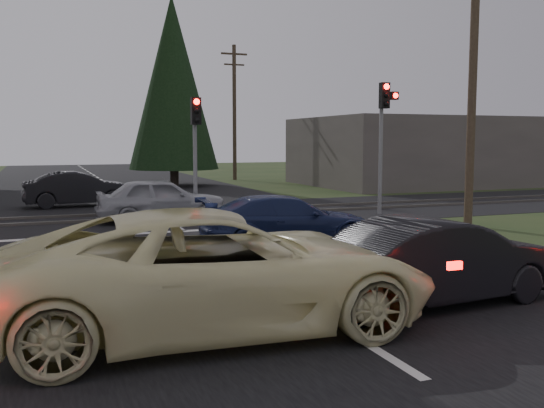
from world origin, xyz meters
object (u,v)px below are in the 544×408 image
blue_sedan (286,221)px  dark_car_far (79,189)px  utility_pole_far (163,121)px  utility_pole_near (473,73)px  dark_hatchback (440,261)px  silver_car (161,200)px  cream_coupe (218,271)px  utility_pole_mid (234,110)px  traffic_signal_center (196,137)px  traffic_signal_right (384,122)px

blue_sedan → dark_car_far: size_ratio=1.04×
utility_pole_far → dark_car_far: (-10.97, -38.62, -4.02)m
utility_pole_far → utility_pole_near: bearing=-90.0°
dark_hatchback → blue_sedan: dark_hatchback is taller
dark_car_far → silver_car: bearing=-161.1°
dark_hatchback → silver_car: (-2.34, 11.77, 0.02)m
utility_pole_near → blue_sedan: utility_pole_near is taller
dark_hatchback → utility_pole_near: bearing=-47.2°
dark_car_far → blue_sedan: bearing=-162.2°
blue_sedan → cream_coupe: bearing=154.2°
dark_hatchback → utility_pole_mid: bearing=-17.0°
utility_pole_near → silver_car: bearing=151.9°
utility_pole_near → utility_pole_mid: bearing=90.0°
utility_pole_far → blue_sedan: (-6.64, -50.21, -4.08)m
cream_coupe → blue_sedan: size_ratio=1.39×
utility_pole_far → silver_car: 45.38m
traffic_signal_center → utility_pole_mid: bearing=68.8°
utility_pole_near → utility_pole_far: bearing=90.0°
dark_hatchback → utility_pole_far: bearing=-11.9°
traffic_signal_right → blue_sedan: traffic_signal_right is taller
traffic_signal_center → utility_pole_mid: 20.82m
cream_coupe → blue_sedan: bearing=-28.2°
utility_pole_far → dark_car_far: bearing=-105.9°
traffic_signal_center → silver_car: (-1.20, -0.04, -2.08)m
traffic_signal_right → dark_car_far: size_ratio=1.09×
traffic_signal_right → utility_pole_far: size_ratio=0.52×
cream_coupe → blue_sedan: (3.52, 5.98, -0.22)m
utility_pole_far → blue_sedan: utility_pole_far is taller
utility_pole_mid → cream_coupe: bearing=-108.0°
cream_coupe → traffic_signal_center: bearing=-10.3°
utility_pole_far → blue_sedan: size_ratio=2.02×
cream_coupe → silver_car: cream_coupe is taller
silver_car → blue_sedan: bearing=-158.7°
cream_coupe → traffic_signal_right: bearing=-38.5°
silver_car → utility_pole_far: bearing=-9.1°
utility_pole_near → cream_coupe: (-10.16, -7.19, -3.86)m
traffic_signal_right → utility_pole_far: (0.95, 45.53, 1.41)m
utility_pole_near → utility_pole_far: 49.00m
traffic_signal_center → dark_car_far: (-3.47, 5.70, -2.10)m
utility_pole_near → silver_car: utility_pole_near is taller
dark_hatchback → blue_sedan: bearing=-2.7°
utility_pole_near → dark_car_far: (-10.97, 10.38, -4.02)m
traffic_signal_center → utility_pole_far: utility_pole_far is taller
traffic_signal_right → utility_pole_mid: (0.95, 20.53, 1.41)m
utility_pole_near → silver_car: 10.64m
traffic_signal_center → utility_pole_mid: size_ratio=0.46×
traffic_signal_right → utility_pole_near: bearing=-74.7°
blue_sedan → utility_pole_mid: bearing=-10.0°
dark_hatchback → blue_sedan: size_ratio=0.97×
utility_pole_near → traffic_signal_center: bearing=148.0°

